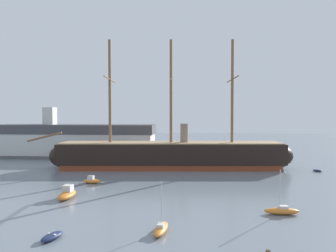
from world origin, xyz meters
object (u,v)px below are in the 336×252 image
at_px(tall_ship, 171,155).
at_px(sailboat_mid_right, 282,211).
at_px(dinghy_foreground_left, 52,236).
at_px(seagull_in_flight, 171,79).
at_px(dockside_warehouse_left, 75,141).
at_px(motorboat_alongside_bow, 92,181).
at_px(dinghy_far_right, 318,171).
at_px(sailboat_near_centre, 161,228).
at_px(motorboat_mid_left, 67,194).

xyz_separation_m(tall_ship, sailboat_mid_right, (16.15, -32.20, -2.83)).
bearing_deg(sailboat_mid_right, dinghy_foreground_left, -159.37).
relative_size(tall_ship, seagull_in_flight, 60.05).
relative_size(tall_ship, dinghy_foreground_left, 21.17).
relative_size(dinghy_foreground_left, dockside_warehouse_left, 0.06).
bearing_deg(motorboat_alongside_bow, dinghy_foreground_left, -80.69).
xyz_separation_m(dinghy_foreground_left, dinghy_far_right, (42.71, 40.23, -0.08)).
bearing_deg(dockside_warehouse_left, seagull_in_flight, -51.88).
bearing_deg(tall_ship, seagull_in_flight, -86.49).
bearing_deg(tall_ship, sailboat_near_centre, -88.06).
height_order(motorboat_mid_left, dinghy_far_right, motorboat_mid_left).
bearing_deg(sailboat_mid_right, motorboat_alongside_bow, 152.52).
distance_m(motorboat_mid_left, sailboat_mid_right, 30.77).
relative_size(sailboat_mid_right, motorboat_alongside_bow, 1.63).
relative_size(sailboat_near_centre, sailboat_mid_right, 0.96).
height_order(dinghy_foreground_left, dockside_warehouse_left, dockside_warehouse_left).
distance_m(tall_ship, motorboat_mid_left, 30.58).
bearing_deg(dinghy_foreground_left, dockside_warehouse_left, 109.22).
relative_size(dinghy_far_right, dockside_warehouse_left, 0.04).
xyz_separation_m(tall_ship, dockside_warehouse_left, (-30.67, 18.60, 1.61)).
xyz_separation_m(tall_ship, motorboat_mid_left, (-14.17, -26.98, -2.61)).
bearing_deg(motorboat_alongside_bow, tall_ship, 50.54).
bearing_deg(dinghy_far_right, seagull_in_flight, -147.08).
distance_m(tall_ship, dinghy_foreground_left, 43.08).
bearing_deg(dinghy_far_right, dockside_warehouse_left, 162.38).
xyz_separation_m(tall_ship, dinghy_far_right, (33.13, -1.66, -3.07)).
relative_size(tall_ship, sailboat_near_centre, 11.49).
bearing_deg(dinghy_foreground_left, dinghy_far_right, 43.28).
height_order(dinghy_foreground_left, dinghy_far_right, dinghy_foreground_left).
bearing_deg(sailboat_mid_right, tall_ship, 116.64).
bearing_deg(sailboat_mid_right, dockside_warehouse_left, 132.67).
distance_m(sailboat_mid_right, dinghy_far_right, 34.94).
bearing_deg(dinghy_foreground_left, seagull_in_flight, 60.89).
bearing_deg(motorboat_mid_left, sailboat_near_centre, -38.44).
bearing_deg(dockside_warehouse_left, motorboat_mid_left, -70.10).
bearing_deg(motorboat_mid_left, motorboat_alongside_bow, 87.48).
distance_m(dinghy_foreground_left, motorboat_mid_left, 15.61).
relative_size(dinghy_foreground_left, sailboat_mid_right, 0.52).
relative_size(sailboat_near_centre, seagull_in_flight, 5.23).
height_order(tall_ship, dinghy_foreground_left, tall_ship).
distance_m(dinghy_foreground_left, sailboat_mid_right, 27.50).
bearing_deg(sailboat_mid_right, sailboat_near_centre, -154.47).
distance_m(motorboat_alongside_bow, seagull_in_flight, 24.19).
bearing_deg(motorboat_alongside_bow, dockside_warehouse_left, 115.67).
xyz_separation_m(motorboat_alongside_bow, seagull_in_flight, (15.08, -5.56, 18.07)).
relative_size(dinghy_foreground_left, dinghy_far_right, 1.34).
bearing_deg(dinghy_foreground_left, motorboat_mid_left, 107.09).
bearing_deg(seagull_in_flight, dinghy_foreground_left, -119.11).
relative_size(dinghy_foreground_left, sailboat_near_centre, 0.54).
bearing_deg(sailboat_mid_right, motorboat_mid_left, 170.22).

